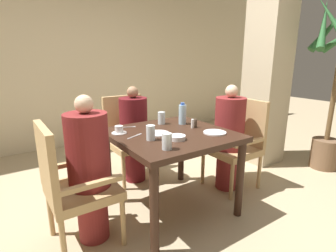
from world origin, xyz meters
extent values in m
plane|color=tan|center=(0.00, 0.00, 0.00)|extent=(16.00, 16.00, 0.00)
cube|color=beige|center=(0.00, 2.56, 1.40)|extent=(8.00, 0.06, 2.80)
cube|color=#BCAD8E|center=(1.79, 0.33, 1.35)|extent=(0.46, 0.46, 2.70)
cube|color=#331E14|center=(0.00, 0.00, 0.75)|extent=(1.03, 1.01, 0.05)
cylinder|color=#331E14|center=(-0.46, -0.45, 0.36)|extent=(0.07, 0.07, 0.73)
cylinder|color=#331E14|center=(0.46, -0.45, 0.36)|extent=(0.07, 0.07, 0.73)
cylinder|color=#331E14|center=(-0.46, 0.45, 0.36)|extent=(0.07, 0.07, 0.73)
cylinder|color=#331E14|center=(0.46, 0.45, 0.36)|extent=(0.07, 0.07, 0.73)
cube|color=tan|center=(-0.83, 0.00, 0.43)|extent=(0.50, 0.50, 0.07)
cube|color=tan|center=(-1.06, 0.00, 0.73)|extent=(0.05, 0.50, 0.52)
cube|color=tan|center=(-0.83, 0.23, 0.59)|extent=(0.45, 0.04, 0.04)
cube|color=tan|center=(-0.83, -0.23, 0.59)|extent=(0.45, 0.04, 0.04)
cylinder|color=tan|center=(-0.61, 0.22, 0.20)|extent=(0.04, 0.04, 0.40)
cylinder|color=tan|center=(-0.61, -0.22, 0.20)|extent=(0.04, 0.04, 0.40)
cylinder|color=tan|center=(-1.05, 0.22, 0.20)|extent=(0.04, 0.04, 0.40)
cylinder|color=tan|center=(-1.05, -0.22, 0.20)|extent=(0.04, 0.04, 0.40)
cylinder|color=maroon|center=(-0.77, 0.00, 0.23)|extent=(0.24, 0.24, 0.47)
cylinder|color=maroon|center=(-0.77, 0.00, 0.76)|extent=(0.32, 0.32, 0.58)
sphere|color=beige|center=(-0.77, 0.00, 1.11)|extent=(0.14, 0.14, 0.14)
cube|color=tan|center=(0.00, 0.82, 0.43)|extent=(0.50, 0.50, 0.07)
cube|color=tan|center=(0.00, 1.05, 0.73)|extent=(0.50, 0.05, 0.52)
cube|color=tan|center=(0.23, 0.82, 0.59)|extent=(0.04, 0.45, 0.04)
cube|color=tan|center=(-0.23, 0.82, 0.59)|extent=(0.04, 0.45, 0.04)
cylinder|color=tan|center=(0.22, 0.60, 0.20)|extent=(0.04, 0.04, 0.40)
cylinder|color=tan|center=(-0.22, 0.60, 0.20)|extent=(0.04, 0.04, 0.40)
cylinder|color=tan|center=(0.22, 1.04, 0.20)|extent=(0.04, 0.04, 0.40)
cylinder|color=tan|center=(-0.22, 1.04, 0.20)|extent=(0.04, 0.04, 0.40)
cylinder|color=#5B1419|center=(0.00, 0.76, 0.23)|extent=(0.24, 0.24, 0.47)
cylinder|color=#5B1419|center=(0.00, 0.76, 0.73)|extent=(0.32, 0.32, 0.53)
sphere|color=#997051|center=(0.00, 0.76, 1.06)|extent=(0.13, 0.13, 0.13)
cube|color=tan|center=(0.83, 0.00, 0.43)|extent=(0.50, 0.50, 0.07)
cube|color=tan|center=(1.06, 0.00, 0.73)|extent=(0.05, 0.50, 0.52)
cube|color=tan|center=(0.83, -0.23, 0.59)|extent=(0.45, 0.04, 0.04)
cube|color=tan|center=(0.83, 0.23, 0.59)|extent=(0.45, 0.04, 0.04)
cylinder|color=tan|center=(0.61, -0.22, 0.20)|extent=(0.04, 0.04, 0.40)
cylinder|color=tan|center=(0.61, 0.22, 0.20)|extent=(0.04, 0.04, 0.40)
cylinder|color=tan|center=(1.05, -0.22, 0.20)|extent=(0.04, 0.04, 0.40)
cylinder|color=tan|center=(1.05, 0.22, 0.20)|extent=(0.04, 0.04, 0.40)
cylinder|color=maroon|center=(0.77, 0.00, 0.23)|extent=(0.24, 0.24, 0.47)
cylinder|color=maroon|center=(0.77, 0.00, 0.75)|extent=(0.32, 0.32, 0.56)
sphere|color=beige|center=(0.77, 0.00, 1.10)|extent=(0.13, 0.13, 0.13)
cylinder|color=brown|center=(2.26, -0.34, 0.20)|extent=(0.34, 0.34, 0.39)
cylinder|color=brown|center=(2.26, -0.34, 0.96)|extent=(0.06, 0.06, 1.14)
cone|color=#285B2D|center=(2.37, -0.13, 1.82)|extent=(0.53, 0.36, 0.65)
cone|color=#285B2D|center=(2.16, -0.14, 1.83)|extent=(0.51, 0.32, 0.67)
cone|color=#285B2D|center=(2.03, -0.31, 1.83)|extent=(0.16, 0.54, 0.66)
cylinder|color=white|center=(0.32, -0.24, 0.78)|extent=(0.21, 0.21, 0.01)
cylinder|color=white|center=(-0.13, 0.02, 0.78)|extent=(0.21, 0.21, 0.01)
cylinder|color=white|center=(-0.40, 0.24, 0.78)|extent=(0.14, 0.14, 0.01)
cylinder|color=white|center=(-0.40, 0.24, 0.81)|extent=(0.07, 0.07, 0.06)
cylinder|color=white|center=(-0.08, -0.21, 0.79)|extent=(0.14, 0.14, 0.04)
cylinder|color=#A3C6DB|center=(0.28, 0.19, 0.87)|extent=(0.08, 0.08, 0.20)
cylinder|color=#3359B2|center=(0.28, 0.19, 0.98)|extent=(0.04, 0.04, 0.02)
cylinder|color=silver|center=(-0.28, -0.35, 0.84)|extent=(0.07, 0.07, 0.13)
cylinder|color=silver|center=(0.10, 0.31, 0.84)|extent=(0.07, 0.07, 0.13)
cylinder|color=silver|center=(-0.27, -0.09, 0.84)|extent=(0.07, 0.07, 0.13)
cylinder|color=white|center=(0.26, 0.01, 0.82)|extent=(0.03, 0.03, 0.09)
cylinder|color=#4C3D2D|center=(0.30, 0.01, 0.82)|extent=(0.03, 0.03, 0.08)
cube|color=silver|center=(-0.27, 0.39, 0.78)|extent=(0.15, 0.06, 0.00)
cube|color=silver|center=(-0.20, 0.37, 0.78)|extent=(0.04, 0.03, 0.00)
cube|color=silver|center=(-0.35, 0.07, 0.78)|extent=(0.15, 0.07, 0.00)
cube|color=silver|center=(-0.28, 0.10, 0.78)|extent=(0.06, 0.04, 0.00)
camera|label=1|loc=(-1.31, -1.88, 1.44)|focal=28.00mm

